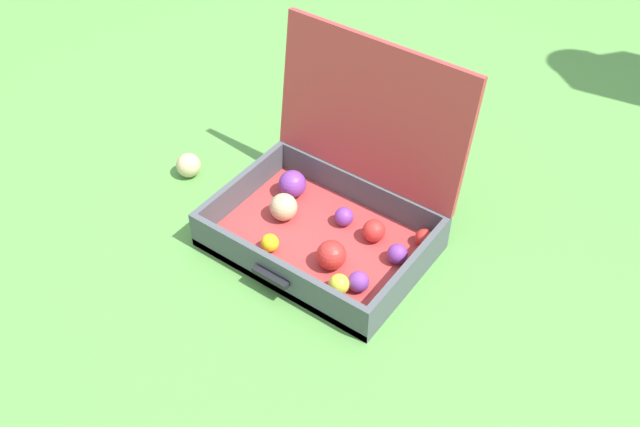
# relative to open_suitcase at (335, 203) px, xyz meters

# --- Properties ---
(ground_plane) EXTENTS (16.00, 16.00, 0.00)m
(ground_plane) POSITION_rel_open_suitcase_xyz_m (0.10, -0.05, -0.11)
(ground_plane) COLOR #569342
(open_suitcase) EXTENTS (0.58, 0.51, 0.52)m
(open_suitcase) POSITION_rel_open_suitcase_xyz_m (0.00, 0.00, 0.00)
(open_suitcase) COLOR #B23838
(open_suitcase) RESTS_ON ground
(stray_ball_on_grass) EXTENTS (0.08, 0.08, 0.08)m
(stray_ball_on_grass) POSITION_rel_open_suitcase_xyz_m (-0.51, -0.05, -0.08)
(stray_ball_on_grass) COLOR #D1B784
(stray_ball_on_grass) RESTS_ON ground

